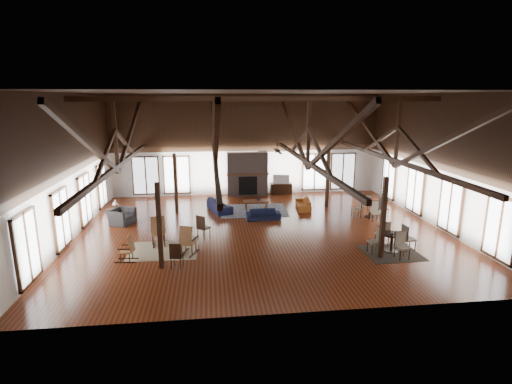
{
  "coord_description": "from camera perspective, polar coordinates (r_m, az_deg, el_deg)",
  "views": [
    {
      "loc": [
        -2.23,
        -16.77,
        5.84
      ],
      "look_at": [
        -0.15,
        1.0,
        1.55
      ],
      "focal_mm": 28.0,
      "sensor_mm": 36.0,
      "label": 1
    }
  ],
  "objects": [
    {
      "name": "armchair",
      "position": [
        19.77,
        -18.65,
        -3.33
      ],
      "size": [
        1.4,
        1.33,
        0.72
      ],
      "primitive_type": "imported",
      "rotation": [
        0.0,
        0.0,
        1.15
      ],
      "color": "#2F2F32",
      "rests_on": "floor"
    },
    {
      "name": "cafe_table_far",
      "position": [
        20.57,
        15.99,
        -2.15
      ],
      "size": [
        1.84,
        1.84,
        0.96
      ],
      "rotation": [
        0.0,
        0.0,
        -0.06
      ],
      "color": "black",
      "rests_on": "floor"
    },
    {
      "name": "rug_tan",
      "position": [
        16.1,
        -13.03,
        -8.13
      ],
      "size": [
        2.66,
        2.12,
        0.01
      ],
      "primitive_type": "cube",
      "rotation": [
        0.0,
        0.0,
        -0.03
      ],
      "color": "tan",
      "rests_on": "floor"
    },
    {
      "name": "roof_truss",
      "position": [
        17.02,
        0.89,
        7.38
      ],
      "size": [
        15.6,
        14.07,
        3.14
      ],
      "color": "black",
      "rests_on": "wall_back"
    },
    {
      "name": "television",
      "position": [
        24.41,
        3.62,
        1.87
      ],
      "size": [
        1.0,
        0.26,
        0.57
      ],
      "primitive_type": "imported",
      "rotation": [
        0.0,
        0.0,
        -0.13
      ],
      "color": "#B2B2B2",
      "rests_on": "tv_console"
    },
    {
      "name": "post_grid",
      "position": [
        17.46,
        0.86,
        -0.82
      ],
      "size": [
        8.16,
        7.16,
        3.05
      ],
      "color": "black",
      "rests_on": "floor"
    },
    {
      "name": "vase",
      "position": [
        21.03,
        0.35,
        -0.96
      ],
      "size": [
        0.24,
        0.24,
        0.19
      ],
      "primitive_type": "imported",
      "rotation": [
        0.0,
        0.0,
        -0.33
      ],
      "color": "#B2B2B2",
      "rests_on": "coffee_table"
    },
    {
      "name": "rug_navy",
      "position": [
        20.98,
        -0.32,
        -2.65
      ],
      "size": [
        3.51,
        2.68,
        0.01
      ],
      "primitive_type": "cube",
      "rotation": [
        0.0,
        0.0,
        -0.03
      ],
      "color": "#171F41",
      "rests_on": "floor"
    },
    {
      "name": "coffee_table",
      "position": [
        21.03,
        0.02,
        -1.39
      ],
      "size": [
        1.35,
        0.79,
        0.49
      ],
      "rotation": [
        0.0,
        0.0,
        0.11
      ],
      "color": "brown",
      "rests_on": "floor"
    },
    {
      "name": "cup_far",
      "position": [
        20.54,
        16.26,
        -1.42
      ],
      "size": [
        0.17,
        0.17,
        0.11
      ],
      "primitive_type": "imported",
      "rotation": [
        0.0,
        0.0,
        0.23
      ],
      "color": "#B2B2B2",
      "rests_on": "cafe_table_far"
    },
    {
      "name": "cup_near",
      "position": [
        16.19,
        18.88,
        -5.52
      ],
      "size": [
        0.12,
        0.12,
        0.09
      ],
      "primitive_type": "imported",
      "rotation": [
        0.0,
        0.0,
        0.09
      ],
      "color": "#B2B2B2",
      "rests_on": "cafe_table_near"
    },
    {
      "name": "sofa_navy_front",
      "position": [
        19.42,
        1.05,
        -3.26
      ],
      "size": [
        1.67,
        0.69,
        0.48
      ],
      "primitive_type": "imported",
      "rotation": [
        0.0,
        0.0,
        0.03
      ],
      "color": "#121732",
      "rests_on": "floor"
    },
    {
      "name": "wall_right",
      "position": [
        19.85,
        24.49,
        4.05
      ],
      "size": [
        0.02,
        14.0,
        6.0
      ],
      "primitive_type": "cube",
      "color": "white",
      "rests_on": "floor"
    },
    {
      "name": "cafe_table_near",
      "position": [
        16.28,
        18.85,
        -6.4
      ],
      "size": [
        1.95,
        1.95,
        1.0
      ],
      "rotation": [
        0.0,
        0.0,
        0.1
      ],
      "color": "black",
      "rests_on": "floor"
    },
    {
      "name": "floor",
      "position": [
        17.9,
        0.84,
        -5.55
      ],
      "size": [
        16.0,
        16.0,
        0.0
      ],
      "primitive_type": "plane",
      "color": "brown",
      "rests_on": "ground"
    },
    {
      "name": "side_chair_a",
      "position": [
        16.83,
        -7.69,
        -4.75
      ],
      "size": [
        0.62,
        0.62,
        1.04
      ],
      "rotation": [
        0.0,
        0.0,
        -0.64
      ],
      "color": "black",
      "rests_on": "floor"
    },
    {
      "name": "wall_left",
      "position": [
        17.96,
        -25.37,
        3.09
      ],
      "size": [
        0.02,
        14.0,
        6.0
      ],
      "primitive_type": "cube",
      "color": "white",
      "rests_on": "floor"
    },
    {
      "name": "rug_dark",
      "position": [
        16.31,
        18.76,
        -8.22
      ],
      "size": [
        2.11,
        1.92,
        0.01
      ],
      "primitive_type": "cube",
      "rotation": [
        0.0,
        0.0,
        0.02
      ],
      "color": "black",
      "rests_on": "floor"
    },
    {
      "name": "tv_console",
      "position": [
        24.54,
        3.59,
        0.48
      ],
      "size": [
        1.3,
        0.49,
        0.65
      ],
      "primitive_type": "cube",
      "color": "black",
      "rests_on": "floor"
    },
    {
      "name": "side_chair_b",
      "position": [
        14.19,
        -11.35,
        -8.66
      ],
      "size": [
        0.47,
        0.47,
        0.95
      ],
      "rotation": [
        0.0,
        0.0,
        -0.2
      ],
      "color": "black",
      "rests_on": "floor"
    },
    {
      "name": "rocking_chair_b",
      "position": [
        15.33,
        -9.78,
        -6.92
      ],
      "size": [
        0.76,
        1.01,
        1.16
      ],
      "rotation": [
        0.0,
        0.0,
        -0.37
      ],
      "color": "#8E5C36",
      "rests_on": "floor"
    },
    {
      "name": "ceiling_fan",
      "position": [
        16.14,
        3.12,
        5.97
      ],
      "size": [
        1.6,
        1.6,
        0.75
      ],
      "color": "black",
      "rests_on": "roof_truss"
    },
    {
      "name": "rocking_chair_c",
      "position": [
        15.3,
        -17.75,
        -7.77
      ],
      "size": [
        0.8,
        0.5,
        0.98
      ],
      "rotation": [
        0.0,
        0.0,
        1.44
      ],
      "color": "#8E5C36",
      "rests_on": "floor"
    },
    {
      "name": "wall_front",
      "position": [
        10.42,
        5.94,
        -2.4
      ],
      "size": [
        16.0,
        0.02,
        6.0
      ],
      "primitive_type": "cube",
      "color": "white",
      "rests_on": "floor"
    },
    {
      "name": "side_table_lamp",
      "position": [
        20.23,
        -19.34,
        -2.86
      ],
      "size": [
        0.42,
        0.42,
        1.08
      ],
      "color": "black",
      "rests_on": "floor"
    },
    {
      "name": "sofa_orange",
      "position": [
        21.44,
        6.77,
        -1.7
      ],
      "size": [
        1.81,
        0.88,
        0.51
      ],
      "primitive_type": "imported",
      "rotation": [
        0.0,
        0.0,
        -1.69
      ],
      "color": "#A0561E",
      "rests_on": "floor"
    },
    {
      "name": "ceiling",
      "position": [
        16.92,
        0.91,
        14.03
      ],
      "size": [
        16.0,
        14.0,
        0.02
      ],
      "primitive_type": "cube",
      "color": "black",
      "rests_on": "wall_back"
    },
    {
      "name": "fireplace",
      "position": [
        23.98,
        -1.23,
        2.55
      ],
      "size": [
        2.5,
        0.69,
        2.6
      ],
      "color": "brown",
      "rests_on": "floor"
    },
    {
      "name": "wall_back",
      "position": [
        24.04,
        -1.33,
        6.71
      ],
      "size": [
        16.0,
        0.02,
        6.0
      ],
      "primitive_type": "cube",
      "color": "white",
      "rests_on": "floor"
    },
    {
      "name": "rocking_chair_a",
      "position": [
        16.54,
        -13.82,
        -5.47
      ],
      "size": [
        0.66,
        1.02,
        1.23
      ],
      "rotation": [
        0.0,
        0.0,
        0.18
      ],
      "color": "#8E5C36",
      "rests_on": "floor"
    },
    {
      "name": "sofa_navy_left",
      "position": [
        20.97,
        -5.24,
        -1.87
      ],
      "size": [
        2.22,
        1.37,
        0.61
      ],
      "primitive_type": "imported",
      "rotation": [
        0.0,
        0.0,
        1.86
      ],
      "color": "#131634",
      "rests_on": "floor"
    }
  ]
}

